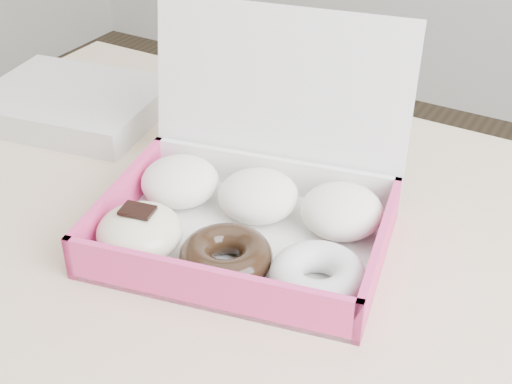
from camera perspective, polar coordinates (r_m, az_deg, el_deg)
The scene contains 3 objects.
table at distance 0.88m, azimuth 0.67°, elevation -8.30°, with size 1.20×0.80×0.75m.
donut_box at distance 0.83m, azimuth -0.83°, elevation -1.35°, with size 0.37×0.34×0.24m.
newspapers at distance 1.14m, azimuth -14.46°, elevation 6.89°, with size 0.26×0.21×0.04m, color silver.
Camera 1 is at (0.32, -0.58, 1.25)m, focal length 50.00 mm.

